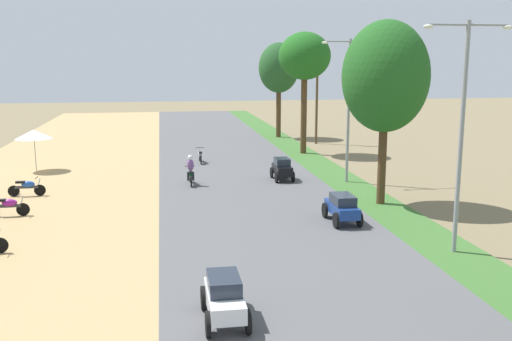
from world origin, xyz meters
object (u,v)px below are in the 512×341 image
object	(u,v)px
utility_pole_near	(317,90)
car_hatchback_black	(282,168)
median_tree_second	(386,77)
median_tree_fourth	(279,68)
car_sedan_blue	(342,207)
parked_motorbike_third	(27,186)
parked_motorbike_second	(8,205)
motorbike_ahead_second	(190,171)
car_sedan_white	(224,296)
motorbike_ahead_third	(200,155)
median_tree_third	(305,57)
streetlamp_mid	(349,101)
streetlamp_near	(462,123)
vendor_umbrella	(34,134)

from	to	relation	value
utility_pole_near	car_hatchback_black	xyz separation A→B (m)	(-5.82, -14.23, -3.57)
median_tree_second	median_tree_fourth	xyz separation A→B (m)	(0.02, 24.30, 0.05)
median_tree_second	car_sedan_blue	bearing A→B (deg)	-134.16
parked_motorbike_third	car_hatchback_black	bearing A→B (deg)	7.60
parked_motorbike_second	car_sedan_blue	xyz separation A→B (m)	(13.93, -3.31, 0.19)
motorbike_ahead_second	car_sedan_white	bearing A→B (deg)	-90.02
parked_motorbike_third	motorbike_ahead_third	xyz separation A→B (m)	(9.13, 8.08, 0.02)
median_tree_fourth	utility_pole_near	xyz separation A→B (m)	(2.31, -4.05, -1.68)
median_tree_fourth	car_hatchback_black	bearing A→B (deg)	-100.85
median_tree_second	motorbike_ahead_second	bearing A→B (deg)	147.49
median_tree_third	motorbike_ahead_third	size ratio (longest dim) A/B	4.79
utility_pole_near	streetlamp_mid	bearing A→B (deg)	-98.81
streetlamp_mid	utility_pole_near	size ratio (longest dim) A/B	0.94
car_sedan_blue	median_tree_second	bearing A→B (deg)	45.84
parked_motorbike_second	car_sedan_blue	world-z (taller)	car_sedan_blue
parked_motorbike_third	utility_pole_near	xyz separation A→B (m)	(19.11, 16.00, 3.77)
median_tree_third	car_sedan_white	bearing A→B (deg)	-108.07
streetlamp_near	streetlamp_mid	bearing A→B (deg)	90.00
parked_motorbike_second	streetlamp_near	world-z (taller)	streetlamp_near
car_sedan_white	parked_motorbike_second	bearing A→B (deg)	124.68
vendor_umbrella	median_tree_third	distance (m)	18.77
parked_motorbike_second	median_tree_second	bearing A→B (deg)	-1.42
parked_motorbike_second	median_tree_fourth	world-z (taller)	median_tree_fourth
parked_motorbike_third	car_hatchback_black	size ratio (longest dim) A/B	0.90
parked_motorbike_second	motorbike_ahead_second	bearing A→B (deg)	32.10
parked_motorbike_second	motorbike_ahead_third	bearing A→B (deg)	52.66
car_hatchback_black	utility_pole_near	bearing A→B (deg)	67.77
streetlamp_near	streetlamp_mid	distance (m)	12.13
streetlamp_mid	parked_motorbike_third	bearing A→B (deg)	-177.28
parked_motorbike_third	median_tree_fourth	distance (m)	26.72
parked_motorbike_third	motorbike_ahead_second	world-z (taller)	motorbike_ahead_second
parked_motorbike_second	streetlamp_near	distance (m)	18.77
car_sedan_blue	motorbike_ahead_second	size ratio (longest dim) A/B	1.26
vendor_umbrella	median_tree_second	distance (m)	21.29
streetlamp_mid	car_hatchback_black	size ratio (longest dim) A/B	3.88
median_tree_third	streetlamp_near	world-z (taller)	median_tree_third
parked_motorbike_second	motorbike_ahead_second	xyz separation A→B (m)	(8.11, 5.09, 0.30)
median_tree_third	car_hatchback_black	world-z (taller)	median_tree_third
median_tree_fourth	utility_pole_near	world-z (taller)	utility_pole_near
utility_pole_near	motorbike_ahead_second	distance (m)	18.71
median_tree_third	median_tree_fourth	bearing A→B (deg)	89.98
streetlamp_near	streetlamp_mid	xyz separation A→B (m)	(0.00, 12.13, -0.09)
car_sedan_blue	motorbike_ahead_third	xyz separation A→B (m)	(-4.83, 15.24, -0.17)
median_tree_third	streetlamp_near	distance (m)	22.42
car_sedan_white	car_sedan_blue	world-z (taller)	same
streetlamp_mid	car_sedan_blue	bearing A→B (deg)	-109.35
parked_motorbike_second	motorbike_ahead_third	xyz separation A→B (m)	(9.09, 11.92, 0.02)
car_hatchback_black	parked_motorbike_third	bearing A→B (deg)	-172.40
streetlamp_mid	car_sedan_white	bearing A→B (deg)	-117.79
streetlamp_near	car_hatchback_black	bearing A→B (deg)	104.78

